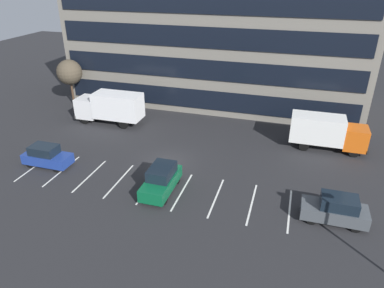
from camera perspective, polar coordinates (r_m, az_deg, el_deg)
ground_plane at (r=32.94m, az=-3.92°, el=-2.87°), size 120.00×120.00×0.00m
office_building at (r=46.75m, az=3.75°, el=15.49°), size 36.50×11.68×14.40m
lot_markings at (r=29.59m, az=-6.80°, el=-6.72°), size 22.54×5.40×0.01m
box_truck_orange at (r=36.79m, az=20.84°, el=1.94°), size 7.26×2.40×3.37m
box_truck_white at (r=41.36m, az=-13.01°, el=5.92°), size 7.80×2.58×3.62m
suv_forest at (r=28.39m, az=-4.96°, el=-5.73°), size 2.00×4.71×2.13m
suv_navy at (r=34.43m, az=-22.33°, el=-1.81°), size 4.31×1.83×1.95m
suv_charcoal at (r=27.11m, az=22.05°, el=-9.72°), size 4.50×1.91×2.04m
bare_tree at (r=47.93m, az=-19.11°, el=10.82°), size 3.14×3.14×5.89m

